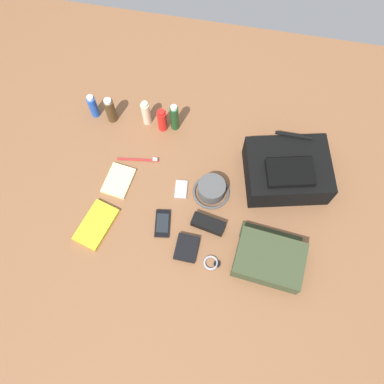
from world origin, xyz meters
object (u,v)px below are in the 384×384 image
(sunscreen_spray, at_px, (162,120))
(wristwatch, at_px, (212,263))
(notepad, at_px, (119,181))
(sunglasses_case, at_px, (208,224))
(backpack, at_px, (287,171))
(paperback_novel, at_px, (96,225))
(toiletry_pouch, at_px, (269,259))
(shampoo_bottle, at_px, (174,118))
(deodorant_spray, at_px, (93,106))
(cologne_bottle, at_px, (110,110))
(wallet, at_px, (187,248))
(media_player, at_px, (181,189))
(toothbrush, at_px, (140,160))
(lotion_bottle, at_px, (146,113))
(cell_phone, at_px, (163,223))
(bucket_hat, at_px, (211,190))

(sunscreen_spray, bearing_deg, wristwatch, -60.78)
(notepad, distance_m, sunglasses_case, 0.44)
(backpack, relative_size, paperback_novel, 1.82)
(toiletry_pouch, height_order, shampoo_bottle, shampoo_bottle)
(backpack, distance_m, deodorant_spray, 0.93)
(cologne_bottle, xyz_separation_m, wallet, (0.46, -0.56, -0.06))
(wallet, bearing_deg, media_player, 107.82)
(wristwatch, relative_size, wallet, 0.65)
(cologne_bottle, bearing_deg, toothbrush, -46.99)
(wallet, bearing_deg, deodorant_spray, 135.70)
(toiletry_pouch, xyz_separation_m, sunscreen_spray, (-0.56, 0.54, 0.02))
(lotion_bottle, height_order, cell_phone, lotion_bottle)
(bucket_hat, bearing_deg, shampoo_bottle, 126.69)
(deodorant_spray, relative_size, lotion_bottle, 0.93)
(cologne_bottle, relative_size, wallet, 1.35)
(backpack, relative_size, cell_phone, 3.14)
(wristwatch, bearing_deg, toothbrush, 134.33)
(toiletry_pouch, relative_size, bucket_hat, 1.78)
(cologne_bottle, xyz_separation_m, lotion_bottle, (0.16, 0.02, -0.00))
(backpack, xyz_separation_m, wallet, (-0.36, -0.40, -0.06))
(paperback_novel, bearing_deg, sunscreen_spray, 71.59)
(bucket_hat, bearing_deg, paperback_novel, -152.01)
(cologne_bottle, xyz_separation_m, shampoo_bottle, (0.30, 0.01, 0.01))
(toiletry_pouch, bearing_deg, paperback_novel, 178.60)
(sunscreen_spray, height_order, media_player, sunscreen_spray)
(toiletry_pouch, xyz_separation_m, cell_phone, (-0.46, 0.08, -0.03))
(media_player, distance_m, notepad, 0.28)
(sunscreen_spray, relative_size, notepad, 0.90)
(shampoo_bottle, height_order, cell_phone, shampoo_bottle)
(sunscreen_spray, height_order, cell_phone, sunscreen_spray)
(deodorant_spray, xyz_separation_m, cell_phone, (0.43, -0.48, -0.06))
(toiletry_pouch, xyz_separation_m, deodorant_spray, (-0.89, 0.56, 0.03))
(toiletry_pouch, height_order, wristwatch, toiletry_pouch)
(wallet, bearing_deg, toothbrush, 129.51)
(sunscreen_spray, xyz_separation_m, cell_phone, (0.10, -0.47, -0.06))
(paperback_novel, bearing_deg, cologne_bottle, 97.46)
(shampoo_bottle, distance_m, wallet, 0.60)
(cell_phone, distance_m, toothbrush, 0.32)
(sunscreen_spray, xyz_separation_m, paperback_novel, (-0.17, -0.53, -0.06))
(media_player, distance_m, wristwatch, 0.35)
(backpack, bearing_deg, notepad, -167.99)
(sunglasses_case, bearing_deg, wristwatch, -64.21)
(deodorant_spray, bearing_deg, sunscreen_spray, -2.41)
(shampoo_bottle, bearing_deg, notepad, -120.40)
(backpack, bearing_deg, toothbrush, -177.14)
(deodorant_spray, bearing_deg, cologne_bottle, -6.27)
(toiletry_pouch, xyz_separation_m, toothbrush, (-0.62, 0.36, -0.03))
(lotion_bottle, height_order, toothbrush, lotion_bottle)
(toiletry_pouch, distance_m, wallet, 0.34)
(toothbrush, bearing_deg, notepad, -119.97)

